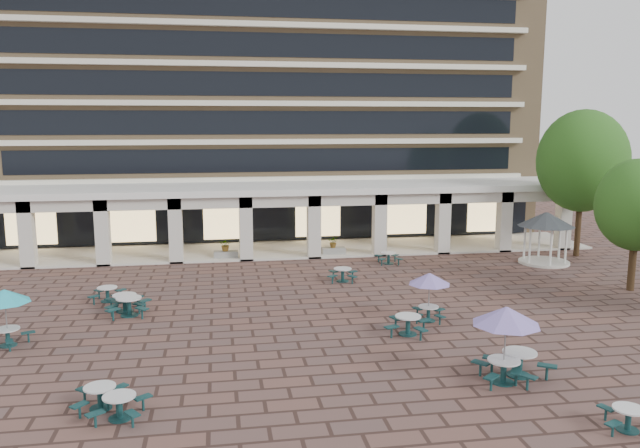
# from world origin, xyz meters

# --- Properties ---
(ground) EXTENTS (120.00, 120.00, 0.00)m
(ground) POSITION_xyz_m (0.00, 0.00, 0.00)
(ground) COLOR brown
(ground) RESTS_ON ground
(apartment_building) EXTENTS (40.00, 15.50, 25.20)m
(apartment_building) POSITION_xyz_m (0.00, 25.47, 12.60)
(apartment_building) COLOR #9E7F59
(apartment_building) RESTS_ON ground
(retail_arcade) EXTENTS (42.00, 6.60, 4.40)m
(retail_arcade) POSITION_xyz_m (0.00, 14.80, 3.00)
(retail_arcade) COLOR white
(retail_arcade) RESTS_ON ground
(picnic_table_0) EXTENTS (1.78, 1.78, 0.71)m
(picnic_table_0) POSITION_xyz_m (-6.69, -8.01, 0.43)
(picnic_table_0) COLOR #143C3D
(picnic_table_0) RESTS_ON ground
(picnic_table_1) EXTENTS (1.66, 1.66, 0.71)m
(picnic_table_1) POSITION_xyz_m (-7.36, -7.24, 0.42)
(picnic_table_1) COLOR #143C3D
(picnic_table_1) RESTS_ON ground
(picnic_table_2) EXTENTS (2.16, 2.16, 0.79)m
(picnic_table_2) POSITION_xyz_m (3.66, -2.40, 0.47)
(picnic_table_2) COLOR #143C3D
(picnic_table_2) RESTS_ON ground
(picnic_table_3) EXTENTS (1.80, 1.80, 0.66)m
(picnic_table_3) POSITION_xyz_m (7.32, -11.00, 0.39)
(picnic_table_3) COLOR #143C3D
(picnic_table_3) RESTS_ON ground
(picnic_table_4) EXTENTS (1.91, 1.91, 2.21)m
(picnic_table_4) POSITION_xyz_m (-11.81, -1.15, 1.88)
(picnic_table_4) COLOR #143C3D
(picnic_table_4) RESTS_ON ground
(picnic_table_5) EXTENTS (1.88, 1.88, 0.83)m
(picnic_table_5) POSITION_xyz_m (-7.74, 1.97, 0.49)
(picnic_table_5) COLOR #143C3D
(picnic_table_5) RESTS_ON ground
(picnic_table_6) EXTENTS (2.23, 2.23, 2.57)m
(picnic_table_6) POSITION_xyz_m (5.34, -7.44, 2.19)
(picnic_table_6) COLOR #143C3D
(picnic_table_6) RESTS_ON ground
(picnic_table_7) EXTENTS (2.19, 2.19, 0.86)m
(picnic_table_7) POSITION_xyz_m (6.12, -6.98, 0.51)
(picnic_table_7) COLOR #143C3D
(picnic_table_7) RESTS_ON ground
(picnic_table_8) EXTENTS (1.99, 1.99, 0.79)m
(picnic_table_8) POSITION_xyz_m (-8.01, 2.61, 0.47)
(picnic_table_8) COLOR #143C3D
(picnic_table_8) RESTS_ON ground
(picnic_table_10) EXTENTS (1.85, 1.85, 0.72)m
(picnic_table_10) POSITION_xyz_m (2.73, 6.32, 0.43)
(picnic_table_10) COLOR #143C3D
(picnic_table_10) RESTS_ON ground
(picnic_table_11) EXTENTS (1.82, 1.82, 2.10)m
(picnic_table_11) POSITION_xyz_m (5.05, -0.86, 1.78)
(picnic_table_11) COLOR #143C3D
(picnic_table_11) RESTS_ON ground
(picnic_table_12) EXTENTS (1.63, 1.63, 0.70)m
(picnic_table_12) POSITION_xyz_m (-9.07, 4.42, 0.42)
(picnic_table_12) COLOR #143C3D
(picnic_table_12) RESTS_ON ground
(picnic_table_13) EXTENTS (1.63, 1.63, 0.69)m
(picnic_table_13) POSITION_xyz_m (6.30, 10.00, 0.41)
(picnic_table_13) COLOR #143C3D
(picnic_table_13) RESTS_ON ground
(gazebo) EXTENTS (3.34, 3.34, 3.11)m
(gazebo) POSITION_xyz_m (15.62, 8.60, 2.35)
(gazebo) COLOR beige
(gazebo) RESTS_ON ground
(tree_east_a) EXTENTS (4.02, 4.02, 6.69)m
(tree_east_a) POSITION_xyz_m (16.82, 2.21, 4.36)
(tree_east_a) COLOR #3C2B18
(tree_east_a) RESTS_ON ground
(tree_east_c) EXTENTS (5.55, 5.55, 9.24)m
(tree_east_c) POSITION_xyz_m (18.73, 10.21, 6.04)
(tree_east_c) COLOR #3C2B18
(tree_east_c) RESTS_ON ground
(planter_left) EXTENTS (1.50, 0.65, 1.32)m
(planter_left) POSITION_xyz_m (-3.36, 12.90, 0.56)
(planter_left) COLOR gray
(planter_left) RESTS_ON ground
(planter_right) EXTENTS (1.50, 0.73, 1.25)m
(planter_right) POSITION_xyz_m (3.46, 12.90, 0.49)
(planter_right) COLOR gray
(planter_right) RESTS_ON ground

